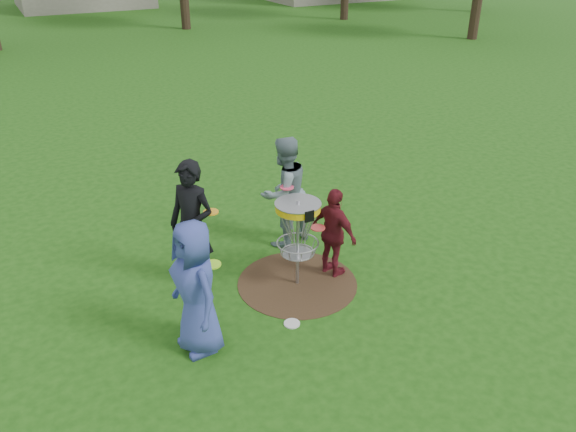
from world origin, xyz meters
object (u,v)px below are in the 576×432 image
player_black (192,226)px  player_grey (284,192)px  player_maroon (334,233)px  disc_golf_basket (298,223)px  player_blue (196,288)px

player_black → player_grey: 1.79m
player_maroon → player_black: bearing=53.3°
player_maroon → disc_golf_basket: (-0.61, 0.01, 0.31)m
player_grey → disc_golf_basket: (-0.40, -1.19, 0.09)m
player_blue → player_maroon: size_ratio=1.26×
player_blue → player_grey: size_ratio=0.96×
player_blue → player_grey: (2.16, 1.86, 0.04)m
player_blue → player_black: bearing=155.1°
player_black → disc_golf_basket: (1.33, -0.71, 0.04)m
player_maroon → disc_golf_basket: bearing=72.5°
player_black → player_maroon: player_black is taller
player_blue → disc_golf_basket: size_ratio=1.29×
player_black → player_grey: player_black is taller
player_black → player_grey: (1.73, 0.49, -0.05)m
player_black → disc_golf_basket: size_ratio=1.42×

